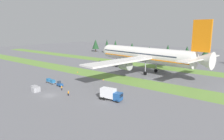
{
  "coord_description": "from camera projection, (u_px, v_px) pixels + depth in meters",
  "views": [
    {
      "loc": [
        54.39,
        -35.73,
        20.9
      ],
      "look_at": [
        2.41,
        29.18,
        4.0
      ],
      "focal_mm": 32.38,
      "sensor_mm": 36.0,
      "label": 1
    }
  ],
  "objects": [
    {
      "name": "grass_strip_near",
      "position": [
        111.0,
        77.0,
        89.1
      ],
      "size": [
        320.0,
        11.95,
        0.01
      ],
      "primitive_type": "cube",
      "color": "olive",
      "rests_on": "ground"
    },
    {
      "name": "uld_container_0",
      "position": [
        37.0,
        89.0,
        68.6
      ],
      "size": [
        2.15,
        1.79,
        1.71
      ],
      "primitive_type": "cube",
      "rotation": [
        0.0,
        0.0,
        0.1
      ],
      "color": "#A3A3A8",
      "rests_on": "ground"
    },
    {
      "name": "ground_crew_marshaller",
      "position": [
        62.0,
        88.0,
        70.0
      ],
      "size": [
        0.36,
        0.54,
        1.74
      ],
      "rotation": [
        0.0,
        0.0,
        5.01
      ],
      "color": "black",
      "rests_on": "ground"
    },
    {
      "name": "airliner",
      "position": [
        147.0,
        55.0,
        96.34
      ],
      "size": [
        59.99,
        74.43,
        24.41
      ],
      "rotation": [
        0.0,
        0.0,
        1.43
      ],
      "color": "silver",
      "rests_on": "ground"
    },
    {
      "name": "catering_truck",
      "position": [
        111.0,
        94.0,
        60.03
      ],
      "size": [
        7.22,
        3.31,
        3.58
      ],
      "rotation": [
        0.0,
        0.0,
        -1.42
      ],
      "color": "#1E4C8E",
      "rests_on": "ground"
    },
    {
      "name": "distant_tree_line",
      "position": [
        167.0,
        50.0,
        144.2
      ],
      "size": [
        157.55,
        11.72,
        11.95
      ],
      "color": "#4C3823",
      "rests_on": "ground"
    },
    {
      "name": "taxiway_marker_1",
      "position": [
        77.0,
        72.0,
        98.88
      ],
      "size": [
        0.44,
        0.44,
        0.53
      ],
      "primitive_type": "cone",
      "color": "orange",
      "rests_on": "ground"
    },
    {
      "name": "ground_crew_loader",
      "position": [
        68.0,
        93.0,
        64.17
      ],
      "size": [
        0.36,
        0.55,
        1.74
      ],
      "rotation": [
        0.0,
        0.0,
        4.92
      ],
      "color": "black",
      "rests_on": "ground"
    },
    {
      "name": "pushback_tractor",
      "position": [
        100.0,
        63.0,
        122.67
      ],
      "size": [
        2.75,
        1.65,
        1.97
      ],
      "rotation": [
        0.0,
        0.0,
        4.57
      ],
      "color": "yellow",
      "rests_on": "ground"
    },
    {
      "name": "taxiway_marker_0",
      "position": [
        103.0,
        80.0,
        84.03
      ],
      "size": [
        0.44,
        0.44,
        0.54
      ],
      "primitive_type": "cone",
      "color": "orange",
      "rests_on": "ground"
    },
    {
      "name": "baggage_tug",
      "position": [
        60.0,
        84.0,
        75.0
      ],
      "size": [
        2.7,
        1.52,
        1.97
      ],
      "rotation": [
        0.0,
        0.0,
        -1.66
      ],
      "color": "#1E4C8E",
      "rests_on": "ground"
    },
    {
      "name": "ground_plane",
      "position": [
        49.0,
        95.0,
        64.81
      ],
      "size": [
        400.0,
        400.0,
        0.0
      ],
      "primitive_type": "plane",
      "color": "slate"
    },
    {
      "name": "cargo_dolly_second",
      "position": [
        49.0,
        80.0,
        80.35
      ],
      "size": [
        2.32,
        1.69,
        1.55
      ],
      "rotation": [
        0.0,
        0.0,
        -1.66
      ],
      "color": "#A3A3A8",
      "rests_on": "ground"
    },
    {
      "name": "uld_container_1",
      "position": [
        35.0,
        88.0,
        69.88
      ],
      "size": [
        2.05,
        1.66,
        1.74
      ],
      "primitive_type": "cube",
      "rotation": [
        0.0,
        0.0,
        -0.03
      ],
      "color": "#A3A3A8",
      "rests_on": "ground"
    },
    {
      "name": "cargo_dolly_lead",
      "position": [
        53.0,
        81.0,
        78.39
      ],
      "size": [
        2.32,
        1.69,
        1.55
      ],
      "rotation": [
        0.0,
        0.0,
        -1.66
      ],
      "color": "#A3A3A8",
      "rests_on": "ground"
    },
    {
      "name": "uld_container_2",
      "position": [
        35.0,
        90.0,
        68.24
      ],
      "size": [
        2.09,
        1.71,
        1.5
      ],
      "primitive_type": "cube",
      "rotation": [
        0.0,
        0.0,
        -0.06
      ],
      "color": "#A3A3A8",
      "rests_on": "ground"
    },
    {
      "name": "grass_strip_far",
      "position": [
        150.0,
        66.0,
        116.56
      ],
      "size": [
        320.0,
        11.95,
        0.01
      ],
      "primitive_type": "cube",
      "color": "olive",
      "rests_on": "ground"
    }
  ]
}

